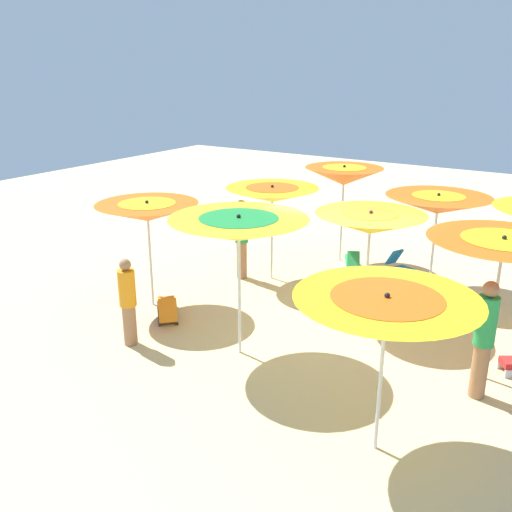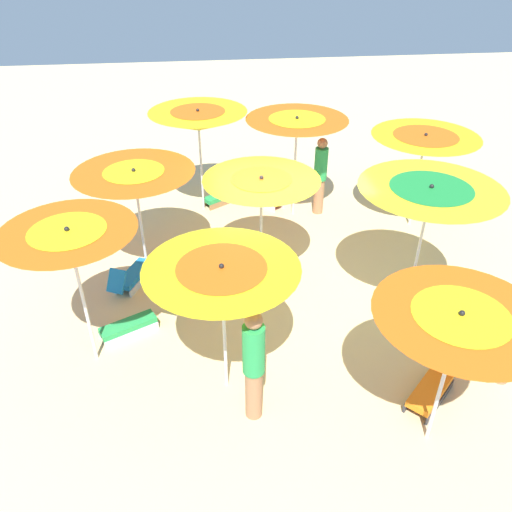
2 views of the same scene
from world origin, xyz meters
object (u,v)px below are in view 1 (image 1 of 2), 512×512
beach_umbrella_2 (344,176)px  beachgoer_2 (484,337)px  beach_umbrella_1 (438,204)px  lounger_1 (352,263)px  lounger_4 (409,272)px  beach_umbrella_4 (370,223)px  beach_umbrella_5 (272,194)px  beach_umbrella_8 (147,212)px  beach_umbrella_6 (386,310)px  beachgoer_0 (128,301)px  beach_umbrella_7 (239,229)px  lounger_3 (374,297)px  lounger_5 (167,309)px  beachgoer_1 (242,237)px  beach_umbrella_3 (503,250)px

beach_umbrella_2 → beachgoer_2: (-4.59, -4.39, -1.19)m
beach_umbrella_1 → lounger_1: bearing=87.2°
beach_umbrella_2 → lounger_4: 2.81m
lounger_1 → beachgoer_2: (-4.03, -3.81, 0.78)m
beach_umbrella_4 → beach_umbrella_5: bearing=72.2°
beach_umbrella_8 → beach_umbrella_4: bearing=-65.5°
beachgoer_2 → beach_umbrella_6: bearing=174.7°
beach_umbrella_5 → lounger_4: 3.66m
lounger_4 → beachgoer_0: size_ratio=0.77×
beach_umbrella_7 → beach_umbrella_1: bearing=-21.5°
beach_umbrella_2 → lounger_3: 3.52m
beach_umbrella_2 → beach_umbrella_6: size_ratio=1.08×
lounger_1 → lounger_5: 4.88m
beach_umbrella_2 → beach_umbrella_7: beach_umbrella_7 is taller
beach_umbrella_7 → lounger_4: bearing=-14.9°
beach_umbrella_7 → beachgoer_1: bearing=33.8°
beach_umbrella_3 → lounger_3: (1.71, 2.55, -1.94)m
beach_umbrella_2 → lounger_4: size_ratio=1.98×
lounger_3 → lounger_5: (-2.77, 3.19, -0.00)m
beach_umbrella_1 → beach_umbrella_7: 5.12m
lounger_1 → lounger_4: bearing=-110.8°
beach_umbrella_2 → beachgoer_0: 6.47m
beach_umbrella_5 → lounger_4: (1.62, -2.75, -1.80)m
lounger_1 → beach_umbrella_7: bearing=153.9°
lounger_5 → lounger_3: bearing=-93.1°
beach_umbrella_1 → lounger_3: size_ratio=1.67×
beach_umbrella_2 → lounger_4: beach_umbrella_2 is taller
beach_umbrella_2 → beach_umbrella_4: size_ratio=1.12×
beach_umbrella_8 → beach_umbrella_3: bearing=-83.7°
beach_umbrella_2 → beach_umbrella_8: 5.13m
beach_umbrella_3 → beachgoer_2: size_ratio=1.28×
lounger_3 → beach_umbrella_2: bearing=-135.3°
beach_umbrella_1 → beach_umbrella_4: beach_umbrella_4 is taller
lounger_1 → beach_umbrella_4: bearing=-177.5°
beach_umbrella_6 → lounger_4: bearing=14.7°
beach_umbrella_5 → lounger_5: 3.54m
beach_umbrella_5 → beach_umbrella_6: bearing=-136.1°
beach_umbrella_5 → lounger_4: bearing=-59.5°
lounger_4 → lounger_5: lounger_4 is taller
lounger_3 → beachgoer_2: bearing=54.0°
beach_umbrella_6 → beach_umbrella_7: bearing=68.4°
beach_umbrella_2 → beach_umbrella_3: 5.92m
beach_umbrella_3 → beach_umbrella_4: beach_umbrella_3 is taller
lounger_5 → beachgoer_1: bearing=-43.2°
lounger_1 → lounger_5: lounger_1 is taller
beach_umbrella_4 → lounger_4: size_ratio=1.77×
beach_umbrella_4 → beach_umbrella_6: bearing=-155.3°
beach_umbrella_1 → lounger_3: bearing=157.6°
beach_umbrella_4 → lounger_5: bearing=123.5°
lounger_3 → lounger_4: (1.85, -0.13, -0.00)m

